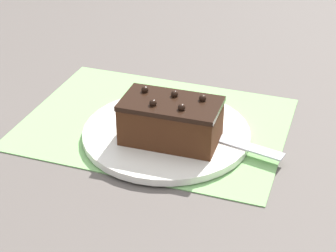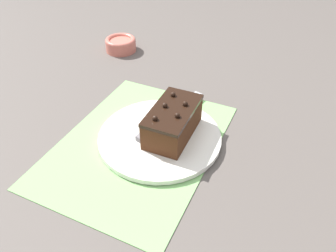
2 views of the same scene
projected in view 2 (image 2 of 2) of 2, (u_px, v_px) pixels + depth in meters
name	position (u px, v px, depth m)	size (l,w,h in m)	color
ground_plane	(138.00, 144.00, 0.76)	(3.00, 3.00, 0.00)	#544C47
placemat_woven	(138.00, 144.00, 0.76)	(0.46, 0.34, 0.00)	#7AB266
cake_plate	(160.00, 137.00, 0.76)	(0.29, 0.29, 0.01)	white
chocolate_cake	(173.00, 121.00, 0.74)	(0.16, 0.09, 0.08)	#472614
serving_knife	(161.00, 123.00, 0.79)	(0.25, 0.07, 0.01)	slate
small_bowl	(121.00, 44.00, 1.12)	(0.10, 0.10, 0.04)	#C66656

